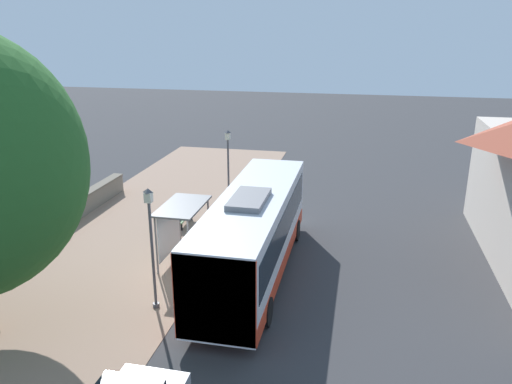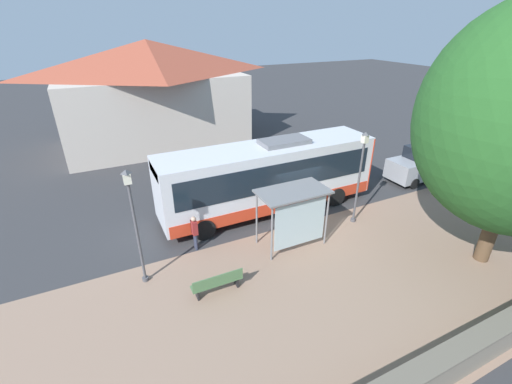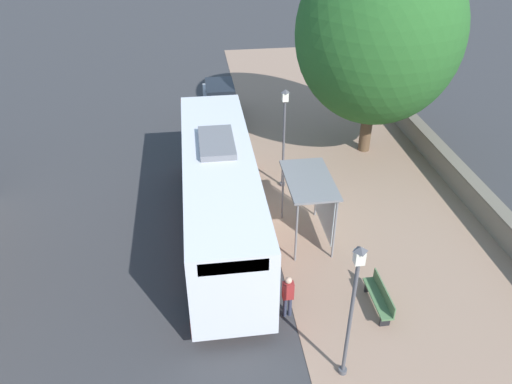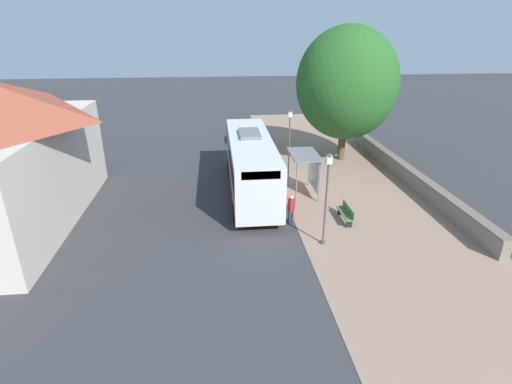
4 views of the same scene
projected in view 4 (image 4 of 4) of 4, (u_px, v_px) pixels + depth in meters
name	position (u px, v px, depth m)	size (l,w,h in m)	color
ground_plane	(279.00, 185.00, 26.09)	(120.00, 120.00, 0.00)	#353538
sidewalk_plaza	(346.00, 183.00, 26.50)	(9.00, 44.00, 0.02)	#937560
stone_wall	(406.00, 173.00, 26.67)	(0.60, 20.00, 1.09)	slate
bus	(251.00, 163.00, 24.33)	(2.65, 10.96, 3.66)	silver
bus_shelter	(307.00, 161.00, 24.01)	(1.66, 2.94, 2.59)	slate
pedestrian	(291.00, 207.00, 20.80)	(0.34, 0.22, 1.58)	#2D3347
bench	(346.00, 213.00, 21.16)	(0.40, 1.86, 0.88)	#4C7247
street_lamp_near	(327.00, 192.00, 18.10)	(0.28, 0.28, 4.55)	#4C4C51
street_lamp_far	(289.00, 137.00, 27.17)	(0.28, 0.28, 4.51)	#4C4C51
shade_tree	(347.00, 84.00, 28.93)	(7.36, 7.36, 9.82)	brown
parked_car_behind_bus	(249.00, 135.00, 34.09)	(1.87, 4.41, 2.12)	#9EA0A8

